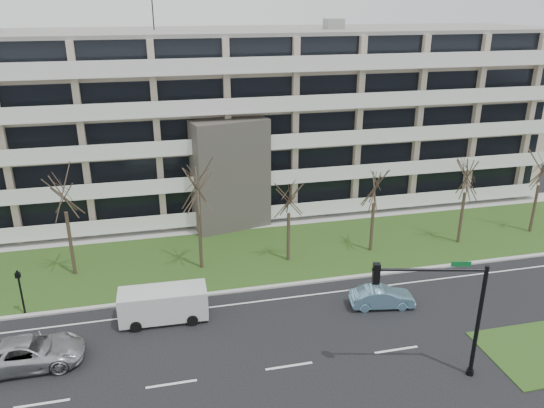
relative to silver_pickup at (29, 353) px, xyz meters
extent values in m
plane|color=black|center=(13.02, -3.14, -0.77)|extent=(160.00, 160.00, 0.00)
cube|color=#2D4A18|center=(13.02, 9.86, -0.74)|extent=(90.00, 10.00, 0.06)
cube|color=#B2B2AD|center=(13.02, 4.86, -0.71)|extent=(90.00, 0.35, 0.12)
cube|color=#B2B2AD|center=(13.02, 15.36, -0.73)|extent=(90.00, 2.00, 0.08)
cube|color=white|center=(13.02, 3.36, -0.76)|extent=(90.00, 0.12, 0.01)
cube|color=#B5A48D|center=(13.02, 22.36, 6.73)|extent=(60.00, 12.00, 15.00)
cube|color=gray|center=(13.02, 22.36, 14.38)|extent=(60.50, 12.50, 0.30)
cube|color=#4C4742|center=(13.02, 15.36, 3.73)|extent=(6.39, 3.69, 9.00)
cube|color=black|center=(13.02, 15.16, 1.23)|extent=(4.92, 1.19, 3.50)
cylinder|color=black|center=(8.02, 22.36, 16.23)|extent=(0.10, 0.10, 3.50)
cube|color=black|center=(13.02, 16.34, 1.33)|extent=(58.00, 0.10, 1.80)
cube|color=white|center=(13.02, 15.66, -0.17)|extent=(58.00, 1.40, 0.22)
cube|color=white|center=(13.02, 15.01, 0.43)|extent=(58.00, 0.08, 1.00)
cube|color=black|center=(13.02, 16.34, 4.33)|extent=(58.00, 0.10, 1.80)
cube|color=white|center=(13.02, 15.66, 2.83)|extent=(58.00, 1.40, 0.22)
cube|color=white|center=(13.02, 15.01, 3.43)|extent=(58.00, 0.08, 1.00)
cube|color=black|center=(13.02, 16.34, 7.33)|extent=(58.00, 0.10, 1.80)
cube|color=white|center=(13.02, 15.66, 5.83)|extent=(58.00, 1.40, 0.22)
cube|color=white|center=(13.02, 15.01, 6.43)|extent=(58.00, 0.08, 1.00)
cube|color=black|center=(13.02, 16.34, 10.33)|extent=(58.00, 0.10, 1.80)
cube|color=white|center=(13.02, 15.66, 8.83)|extent=(58.00, 1.40, 0.22)
cube|color=white|center=(13.02, 15.01, 9.43)|extent=(58.00, 0.08, 1.00)
cube|color=black|center=(13.02, 16.34, 13.33)|extent=(58.00, 0.10, 1.80)
cube|color=white|center=(13.02, 15.66, 11.83)|extent=(58.00, 1.40, 0.22)
cube|color=white|center=(13.02, 15.01, 12.43)|extent=(58.00, 0.08, 1.00)
imported|color=#B5B7BD|center=(0.00, 0.00, 0.00)|extent=(5.55, 2.58, 1.54)
imported|color=#76ACCD|center=(20.03, 1.09, -0.12)|extent=(4.08, 1.95, 1.29)
cube|color=silver|center=(6.94, 2.69, 0.31)|extent=(5.13, 2.03, 1.78)
cube|color=black|center=(6.94, 2.69, 0.83)|extent=(4.75, 1.88, 0.66)
cube|color=silver|center=(9.33, 2.62, 0.17)|extent=(0.38, 1.79, 1.13)
cylinder|color=black|center=(5.31, 1.80, -0.44)|extent=(0.66, 0.25, 0.66)
cylinder|color=black|center=(5.37, 3.68, -0.44)|extent=(0.66, 0.25, 0.66)
cylinder|color=black|center=(8.50, 1.70, -0.44)|extent=(0.66, 0.25, 0.66)
cylinder|color=black|center=(8.56, 3.58, -0.44)|extent=(0.66, 0.25, 0.66)
cylinder|color=black|center=(21.75, -5.83, -0.62)|extent=(0.37, 0.37, 0.31)
cylinder|color=black|center=(21.75, -5.83, 2.31)|extent=(0.21, 0.21, 6.15)
cylinder|color=black|center=(19.16, -5.20, 5.18)|extent=(5.21, 1.40, 0.14)
cube|color=black|center=(16.77, -4.62, 4.97)|extent=(0.40, 0.40, 1.03)
sphere|color=red|center=(16.77, -4.62, 5.30)|extent=(0.21, 0.21, 0.21)
sphere|color=orange|center=(16.77, -4.62, 4.97)|extent=(0.21, 0.21, 0.21)
sphere|color=green|center=(16.77, -4.62, 4.64)|extent=(0.21, 0.21, 0.21)
cube|color=#0C5926|center=(20.56, -5.54, 5.48)|extent=(0.91, 0.26, 0.26)
cylinder|color=black|center=(-1.20, 5.12, 0.72)|extent=(0.12, 0.12, 2.98)
cube|color=black|center=(-1.20, 5.12, 1.91)|extent=(0.29, 0.24, 0.32)
sphere|color=red|center=(-1.20, 5.12, 1.91)|extent=(0.14, 0.14, 0.14)
cylinder|color=#382B21|center=(1.18, 9.64, 1.55)|extent=(0.24, 0.24, 4.63)
cylinder|color=#382B21|center=(9.77, 8.64, 1.61)|extent=(0.24, 0.24, 4.77)
cylinder|color=#382B21|center=(16.00, 8.35, 1.07)|extent=(0.24, 0.24, 3.69)
cylinder|color=#382B21|center=(22.44, 8.48, 1.15)|extent=(0.24, 0.24, 3.83)
cylinder|color=#382B21|center=(29.65, 8.25, 1.30)|extent=(0.24, 0.24, 4.13)
cylinder|color=#382B21|center=(36.45, 8.74, 1.23)|extent=(0.24, 0.24, 4.01)
camera|label=1|loc=(7.05, -24.82, 16.96)|focal=35.00mm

